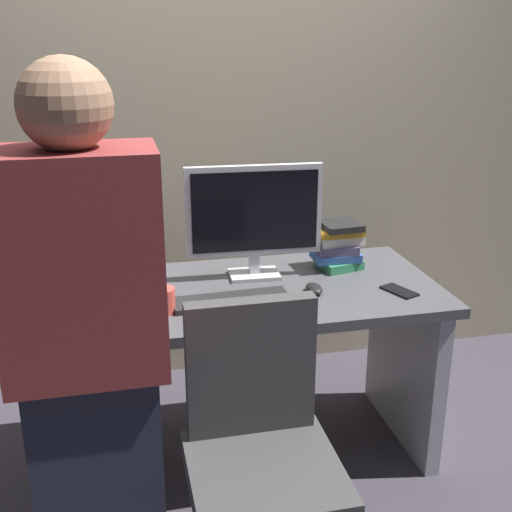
# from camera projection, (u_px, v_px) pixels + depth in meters

# --- Properties ---
(ground_plane) EXTENTS (9.00, 9.00, 0.00)m
(ground_plane) POSITION_uv_depth(u_px,v_px,m) (253.00, 450.00, 2.75)
(ground_plane) COLOR #3D3842
(wall_back) EXTENTS (6.40, 0.10, 3.00)m
(wall_back) POSITION_uv_depth(u_px,v_px,m) (215.00, 72.00, 3.00)
(wall_back) COLOR tan
(wall_back) RESTS_ON ground
(desk) EXTENTS (1.44, 0.72, 0.74)m
(desk) POSITION_uv_depth(u_px,v_px,m) (253.00, 342.00, 2.58)
(desk) COLOR #4C4C51
(desk) RESTS_ON ground
(office_chair) EXTENTS (0.52, 0.52, 0.94)m
(office_chair) POSITION_uv_depth(u_px,v_px,m) (261.00, 474.00, 1.94)
(office_chair) COLOR black
(office_chair) RESTS_ON ground
(person_at_desk) EXTENTS (0.40, 0.24, 1.64)m
(person_at_desk) POSITION_uv_depth(u_px,v_px,m) (91.00, 373.00, 1.69)
(person_at_desk) COLOR #262838
(person_at_desk) RESTS_ON ground
(monitor) EXTENTS (0.54, 0.15, 0.46)m
(monitor) POSITION_uv_depth(u_px,v_px,m) (254.00, 215.00, 2.54)
(monitor) COLOR silver
(monitor) RESTS_ON desk
(keyboard) EXTENTS (0.44, 0.15, 0.02)m
(keyboard) POSITION_uv_depth(u_px,v_px,m) (231.00, 300.00, 2.37)
(keyboard) COLOR #262626
(keyboard) RESTS_ON desk
(mouse) EXTENTS (0.06, 0.10, 0.03)m
(mouse) POSITION_uv_depth(u_px,v_px,m) (314.00, 289.00, 2.45)
(mouse) COLOR black
(mouse) RESTS_ON desk
(cup_near_keyboard) EXTENTS (0.08, 0.08, 0.09)m
(cup_near_keyboard) POSITION_uv_depth(u_px,v_px,m) (164.00, 300.00, 2.28)
(cup_near_keyboard) COLOR #D84C3F
(cup_near_keyboard) RESTS_ON desk
(cup_by_monitor) EXTENTS (0.08, 0.08, 0.09)m
(cup_by_monitor) POSITION_uv_depth(u_px,v_px,m) (141.00, 266.00, 2.60)
(cup_by_monitor) COLOR white
(cup_by_monitor) RESTS_ON desk
(book_stack) EXTENTS (0.21, 0.17, 0.20)m
(book_stack) POSITION_uv_depth(u_px,v_px,m) (338.00, 245.00, 2.69)
(book_stack) COLOR #338C59
(book_stack) RESTS_ON desk
(cell_phone) EXTENTS (0.12, 0.16, 0.01)m
(cell_phone) POSITION_uv_depth(u_px,v_px,m) (399.00, 291.00, 2.47)
(cell_phone) COLOR black
(cell_phone) RESTS_ON desk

